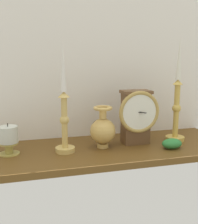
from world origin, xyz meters
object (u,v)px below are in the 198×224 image
object	(u,v)px
candlestick_tall_left	(64,115)
candlestick_tall_center	(177,106)
pillar_candle_front	(8,139)
mantel_clock	(136,116)
brass_vase_bulbous	(103,130)

from	to	relation	value
candlestick_tall_left	candlestick_tall_center	world-z (taller)	candlestick_tall_center
pillar_candle_front	candlestick_tall_center	bearing A→B (deg)	-0.57
mantel_clock	candlestick_tall_left	size ratio (longest dim) A/B	0.55
mantel_clock	pillar_candle_front	size ratio (longest dim) A/B	1.90
candlestick_tall_left	brass_vase_bulbous	world-z (taller)	candlestick_tall_left
brass_vase_bulbous	pillar_candle_front	bearing A→B (deg)	177.58
candlestick_tall_left	candlestick_tall_center	bearing A→B (deg)	2.83
pillar_candle_front	mantel_clock	bearing A→B (deg)	-0.11
mantel_clock	pillar_candle_front	bearing A→B (deg)	179.89
candlestick_tall_center	pillar_candle_front	size ratio (longest dim) A/B	3.67
candlestick_tall_left	candlestick_tall_center	xyz separation A→B (cm)	(46.40, 2.29, 0.71)
candlestick_tall_left	pillar_candle_front	xyz separation A→B (cm)	(-19.74, 2.95, -8.23)
candlestick_tall_left	mantel_clock	bearing A→B (deg)	5.60
pillar_candle_front	brass_vase_bulbous	bearing A→B (deg)	-2.42
mantel_clock	candlestick_tall_center	xyz separation A→B (cm)	(17.34, -0.56, 3.25)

